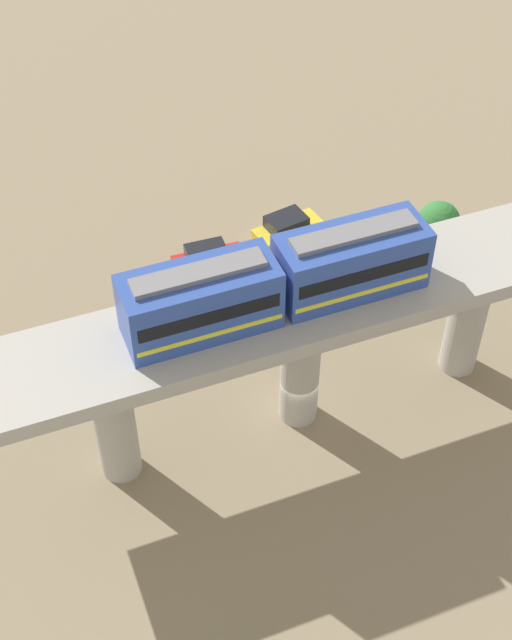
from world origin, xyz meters
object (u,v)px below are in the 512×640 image
train (277,281)px  tree_near_viaduct (439,223)px  parked_car_red (209,262)px  parked_car_yellow (288,230)px

train → tree_near_viaduct: (7.88, -13.33, -6.66)m
train → parked_car_red: bearing=-3.2°
parked_car_yellow → tree_near_viaduct: 8.97m
tree_near_viaduct → train: bearing=120.6°
parked_car_yellow → tree_near_viaduct: tree_near_viaduct is taller
parked_car_red → tree_near_viaduct: tree_near_viaduct is taller
parked_car_red → parked_car_yellow: (0.98, -5.38, 0.00)m
parked_car_red → tree_near_viaduct: 13.39m
train → parked_car_yellow: (12.68, -6.03, -8.69)m
train → tree_near_viaduct: train is taller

